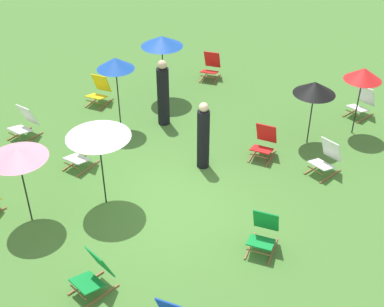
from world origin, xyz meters
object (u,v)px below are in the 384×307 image
object	(u,v)px
deckchair_6	(326,158)
deckchair_11	(81,152)
person_1	(203,137)
deckchair_4	(99,91)
deckchair_0	(362,103)
deckchair_5	(263,233)
umbrella_5	(315,88)
umbrella_3	(364,74)
deckchair_7	(211,67)
deckchair_1	(24,123)
umbrella_2	(115,64)
umbrella_0	(98,131)
deckchair_12	(264,143)
deckchair_10	(94,274)
umbrella_1	(17,153)
umbrella_4	(162,41)
person_0	(163,94)

from	to	relation	value
deckchair_6	deckchair_11	distance (m)	5.60
person_1	deckchair_4	bearing A→B (deg)	1.57
deckchair_0	deckchair_6	bearing A→B (deg)	-70.46
deckchair_5	umbrella_5	bearing A→B (deg)	87.90
umbrella_3	deckchair_11	bearing A→B (deg)	-134.04
deckchair_7	deckchair_6	bearing A→B (deg)	-45.30
deckchair_7	deckchair_11	size ratio (longest dim) A/B	1.03
deckchair_1	umbrella_2	distance (m)	2.78
umbrella_0	umbrella_3	xyz separation A→B (m)	(3.39, 5.64, -0.13)
deckchair_0	deckchair_12	size ratio (longest dim) A/B	1.03
umbrella_0	deckchair_4	bearing A→B (deg)	133.50
umbrella_2	person_1	distance (m)	2.92
deckchair_10	umbrella_3	xyz separation A→B (m)	(1.95, 7.53, 1.27)
deckchair_6	deckchair_11	size ratio (longest dim) A/B	1.03
deckchair_0	person_1	size ratio (longest dim) A/B	0.52
deckchair_12	umbrella_1	world-z (taller)	umbrella_1
umbrella_1	umbrella_5	xyz separation A→B (m)	(3.49, 5.81, -0.12)
deckchair_0	person_1	world-z (taller)	person_1
umbrella_2	umbrella_3	distance (m)	5.99
deckchair_12	umbrella_4	size ratio (longest dim) A/B	0.45
deckchair_5	person_0	distance (m)	5.13
deckchair_6	umbrella_0	world-z (taller)	umbrella_0
umbrella_1	umbrella_3	bearing A→B (deg)	58.26
umbrella_5	person_1	distance (m)	2.90
deckchair_5	deckchair_10	bearing A→B (deg)	-140.88
umbrella_3	person_0	size ratio (longest dim) A/B	1.01
deckchair_10	deckchair_12	world-z (taller)	same
umbrella_4	person_1	bearing A→B (deg)	-38.97
umbrella_0	umbrella_5	bearing A→B (deg)	60.18
deckchair_6	umbrella_0	bearing A→B (deg)	-117.82
deckchair_11	person_1	distance (m)	2.84
deckchair_12	umbrella_4	world-z (taller)	umbrella_4
deckchair_4	person_0	size ratio (longest dim) A/B	0.47
deckchair_1	deckchair_10	xyz separation A→B (m)	(4.89, -2.78, 0.00)
deckchair_1	umbrella_2	world-z (taller)	umbrella_2
umbrella_2	deckchair_5	bearing A→B (deg)	-20.66
umbrella_4	person_0	size ratio (longest dim) A/B	1.04
deckchair_10	umbrella_5	distance (m)	6.65
deckchair_4	deckchair_10	bearing A→B (deg)	-58.88
deckchair_10	umbrella_3	world-z (taller)	umbrella_3
deckchair_12	umbrella_2	distance (m)	4.06
deckchair_12	umbrella_0	world-z (taller)	umbrella_0
deckchair_12	umbrella_2	bearing A→B (deg)	-176.01
deckchair_1	umbrella_4	distance (m)	4.20
deckchair_4	umbrella_1	xyz separation A→B (m)	(2.22, -4.53, 1.26)
deckchair_7	umbrella_1	bearing A→B (deg)	-101.85
umbrella_4	umbrella_5	distance (m)	4.40
deckchair_4	deckchair_6	world-z (taller)	same
umbrella_5	deckchair_10	bearing A→B (deg)	-100.30
deckchair_12	umbrella_0	bearing A→B (deg)	-129.16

